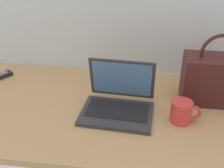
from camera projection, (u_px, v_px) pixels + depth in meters
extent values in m
cube|color=tan|center=(106.00, 109.00, 1.24)|extent=(1.60, 0.76, 0.03)
cube|color=#2D2D33|center=(117.00, 114.00, 1.17)|extent=(0.32, 0.24, 0.02)
cube|color=black|center=(117.00, 110.00, 1.17)|extent=(0.28, 0.16, 0.00)
cube|color=#2D2D33|center=(122.00, 79.00, 1.23)|extent=(0.30, 0.07, 0.20)
cube|color=#4C72A5|center=(122.00, 79.00, 1.22)|extent=(0.27, 0.05, 0.17)
cylinder|color=red|center=(181.00, 112.00, 1.11)|extent=(0.09, 0.09, 0.10)
torus|color=red|center=(193.00, 113.00, 1.11)|extent=(0.07, 0.01, 0.07)
cube|color=#3F1919|center=(216.00, 80.00, 1.23)|extent=(0.30, 0.16, 0.22)
torus|color=#3F1919|center=(221.00, 54.00, 1.17)|extent=(0.18, 0.02, 0.18)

